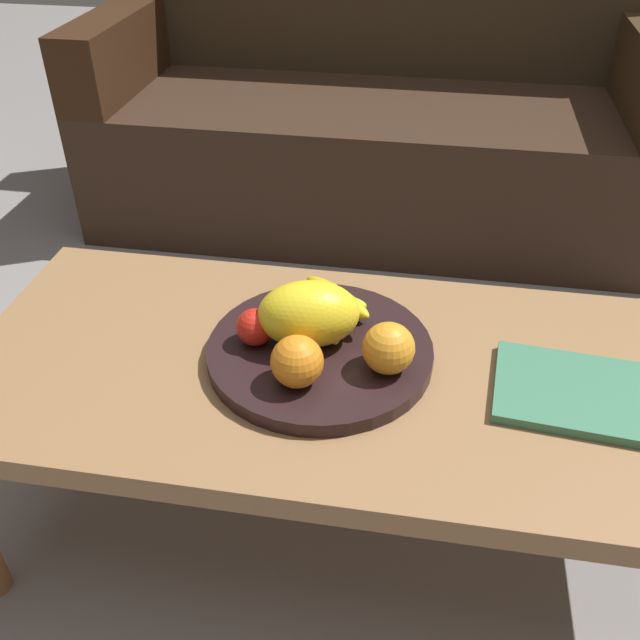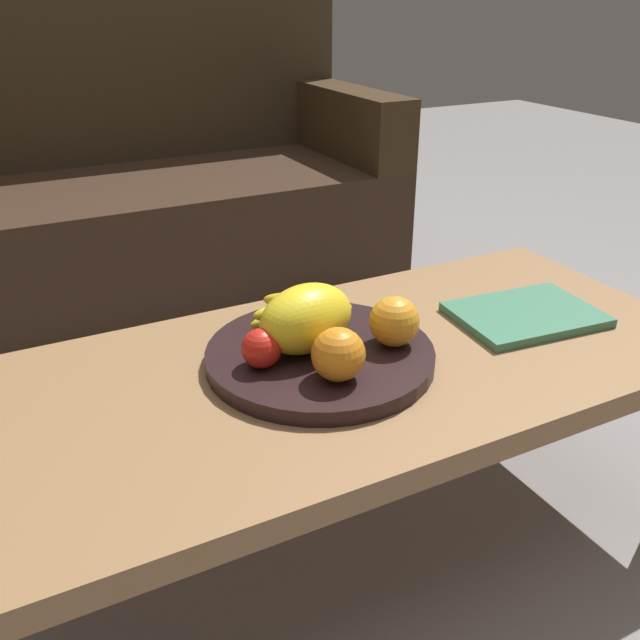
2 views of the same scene
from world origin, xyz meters
TOP-DOWN VIEW (x-y plane):
  - ground_plane at (0.00, 0.00)m, footprint 8.00×8.00m
  - coffee_table at (0.00, 0.00)m, footprint 1.22×0.55m
  - couch at (-0.09, 1.31)m, footprint 1.70×0.70m
  - fruit_bowl at (-0.04, 0.01)m, footprint 0.36×0.36m
  - melon_large_front at (-0.06, 0.02)m, footprint 0.18×0.14m
  - orange_front at (0.07, -0.03)m, footprint 0.08×0.08m
  - orange_left at (-0.06, -0.08)m, footprint 0.08×0.08m
  - apple_front at (-0.14, 0.01)m, footprint 0.06×0.06m
  - banana_bunch at (-0.04, 0.09)m, footprint 0.17×0.17m
  - magazine at (0.36, -0.01)m, footprint 0.27×0.20m

SIDE VIEW (x-z plane):
  - ground_plane at x=0.00m, z-range 0.00..0.00m
  - couch at x=-0.09m, z-range -0.15..0.75m
  - coffee_table at x=0.00m, z-range 0.15..0.54m
  - magazine at x=0.36m, z-range 0.39..0.40m
  - fruit_bowl at x=-0.04m, z-range 0.39..0.41m
  - banana_bunch at x=-0.04m, z-range 0.41..0.47m
  - apple_front at x=-0.14m, z-range 0.41..0.47m
  - orange_left at x=-0.06m, z-range 0.41..0.49m
  - orange_front at x=0.07m, z-range 0.41..0.49m
  - melon_large_front at x=-0.06m, z-range 0.41..0.52m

